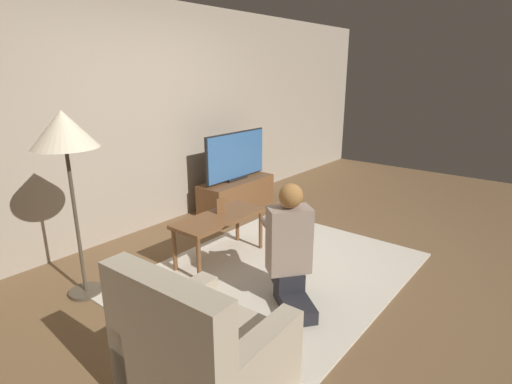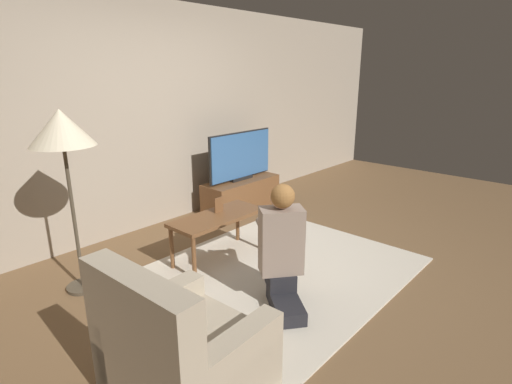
{
  "view_description": "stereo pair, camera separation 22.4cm",
  "coord_description": "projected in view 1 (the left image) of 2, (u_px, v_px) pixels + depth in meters",
  "views": [
    {
      "loc": [
        -2.73,
        -1.96,
        1.84
      ],
      "look_at": [
        0.44,
        0.59,
        0.59
      ],
      "focal_mm": 28.0,
      "sensor_mm": 36.0,
      "label": 1
    },
    {
      "loc": [
        -2.58,
        -2.13,
        1.84
      ],
      "look_at": [
        0.44,
        0.59,
        0.59
      ],
      "focal_mm": 28.0,
      "sensor_mm": 36.0,
      "label": 2
    }
  ],
  "objects": [
    {
      "name": "ground_plane",
      "position": [
        276.0,
        274.0,
        3.75
      ],
      "size": [
        10.0,
        10.0,
        0.0
      ],
      "primitive_type": "plane",
      "color": "brown"
    },
    {
      "name": "wall_back",
      "position": [
        140.0,
        119.0,
        4.52
      ],
      "size": [
        10.0,
        0.06,
        2.6
      ],
      "color": "tan",
      "rests_on": "ground_plane"
    },
    {
      "name": "rug",
      "position": [
        276.0,
        273.0,
        3.74
      ],
      "size": [
        2.65,
        2.03,
        0.02
      ],
      "color": "beige",
      "rests_on": "ground_plane"
    },
    {
      "name": "tv_stand",
      "position": [
        237.0,
        194.0,
        5.45
      ],
      "size": [
        1.13,
        0.42,
        0.41
      ],
      "color": "brown",
      "rests_on": "ground_plane"
    },
    {
      "name": "tv",
      "position": [
        236.0,
        156.0,
        5.29
      ],
      "size": [
        1.1,
        0.08,
        0.65
      ],
      "color": "black",
      "rests_on": "tv_stand"
    },
    {
      "name": "coffee_table",
      "position": [
        220.0,
        221.0,
        3.91
      ],
      "size": [
        0.97,
        0.41,
        0.47
      ],
      "color": "brown",
      "rests_on": "ground_plane"
    },
    {
      "name": "floor_lamp",
      "position": [
        64.0,
        136.0,
        3.03
      ],
      "size": [
        0.5,
        0.5,
        1.55
      ],
      "color": "#4C4233",
      "rests_on": "ground_plane"
    },
    {
      "name": "armchair",
      "position": [
        203.0,
        358.0,
        2.24
      ],
      "size": [
        0.78,
        0.82,
        0.9
      ],
      "rotation": [
        0.0,
        0.0,
        1.61
      ],
      "color": "#B7A88E",
      "rests_on": "ground_plane"
    },
    {
      "name": "person_kneeling",
      "position": [
        290.0,
        246.0,
        3.18
      ],
      "size": [
        0.7,
        0.8,
        0.99
      ],
      "rotation": [
        0.0,
        0.0,
        2.48
      ],
      "color": "#232328",
      "rests_on": "rug"
    },
    {
      "name": "picture_frame",
      "position": [
        220.0,
        205.0,
        3.97
      ],
      "size": [
        0.11,
        0.01,
        0.15
      ],
      "color": "brown",
      "rests_on": "coffee_table"
    }
  ]
}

